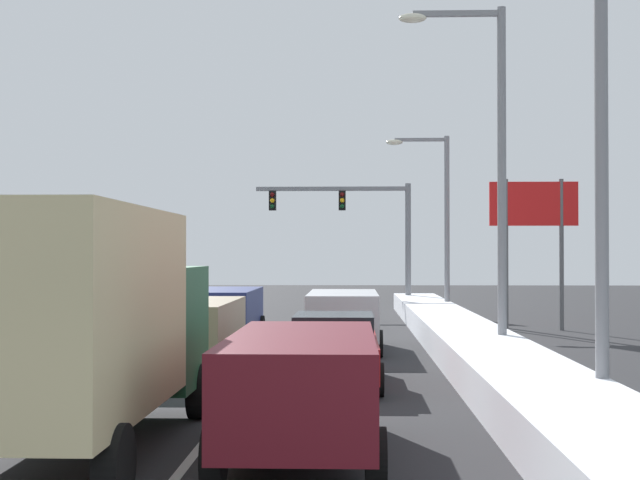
% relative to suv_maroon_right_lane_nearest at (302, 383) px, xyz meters
% --- Properties ---
extents(ground_plane, '(120.00, 120.00, 0.00)m').
position_rel_suv_maroon_right_lane_nearest_xyz_m(ground_plane, '(-1.50, 8.23, -1.02)').
color(ground_plane, '#28282B').
extents(lane_stripe_between_right_lane_and_center_lane, '(0.14, 43.08, 0.01)m').
position_rel_suv_maroon_right_lane_nearest_xyz_m(lane_stripe_between_right_lane_and_center_lane, '(-1.50, 12.15, -1.01)').
color(lane_stripe_between_right_lane_and_center_lane, silver).
rests_on(lane_stripe_between_right_lane_and_center_lane, ground).
extents(snow_bank_right_shoulder, '(2.02, 43.08, 0.78)m').
position_rel_suv_maroon_right_lane_nearest_xyz_m(snow_bank_right_shoulder, '(3.80, 12.15, -0.63)').
color(snow_bank_right_shoulder, white).
rests_on(snow_bank_right_shoulder, ground).
extents(snow_bank_left_shoulder, '(2.17, 43.08, 0.91)m').
position_rel_suv_maroon_right_lane_nearest_xyz_m(snow_bank_left_shoulder, '(-6.80, 12.15, -0.56)').
color(snow_bank_left_shoulder, white).
rests_on(snow_bank_left_shoulder, ground).
extents(suv_maroon_right_lane_nearest, '(2.16, 4.90, 1.67)m').
position_rel_suv_maroon_right_lane_nearest_xyz_m(suv_maroon_right_lane_nearest, '(0.00, 0.00, 0.00)').
color(suv_maroon_right_lane_nearest, maroon).
rests_on(suv_maroon_right_lane_nearest, ground).
extents(sedan_red_right_lane_second, '(2.00, 4.50, 1.51)m').
position_rel_suv_maroon_right_lane_nearest_xyz_m(sedan_red_right_lane_second, '(0.29, 6.82, -0.25)').
color(sedan_red_right_lane_second, maroon).
rests_on(sedan_red_right_lane_second, ground).
extents(suv_silver_right_lane_third, '(2.16, 4.90, 1.67)m').
position_rel_suv_maroon_right_lane_nearest_xyz_m(suv_silver_right_lane_third, '(0.42, 13.68, 0.00)').
color(suv_silver_right_lane_third, '#B7BABF').
rests_on(suv_silver_right_lane_third, ground).
extents(box_truck_center_lane_nearest, '(2.53, 7.20, 3.36)m').
position_rel_suv_maroon_right_lane_nearest_xyz_m(box_truck_center_lane_nearest, '(-3.05, -0.12, 0.88)').
color(box_truck_center_lane_nearest, '#1E5633').
rests_on(box_truck_center_lane_nearest, ground).
extents(suv_tan_center_lane_second, '(2.16, 4.90, 1.67)m').
position_rel_suv_maroon_right_lane_nearest_xyz_m(suv_tan_center_lane_second, '(-3.08, 8.79, 0.00)').
color(suv_tan_center_lane_second, '#937F60').
rests_on(suv_tan_center_lane_second, ground).
extents(suv_navy_center_lane_third, '(2.16, 4.90, 1.67)m').
position_rel_suv_maroon_right_lane_nearest_xyz_m(suv_navy_center_lane_third, '(-3.31, 15.79, 0.00)').
color(suv_navy_center_lane_third, navy).
rests_on(suv_navy_center_lane_third, ground).
extents(traffic_light_gantry, '(7.54, 0.47, 6.20)m').
position_rel_suv_maroon_right_lane_nearest_xyz_m(traffic_light_gantry, '(1.06, 31.72, 3.48)').
color(traffic_light_gantry, slate).
rests_on(traffic_light_gantry, ground).
extents(street_lamp_right_near, '(2.66, 0.36, 8.39)m').
position_rel_suv_maroon_right_lane_nearest_xyz_m(street_lamp_right_near, '(4.34, 2.36, 3.99)').
color(street_lamp_right_near, gray).
rests_on(street_lamp_right_near, ground).
extents(street_lamp_right_mid, '(2.66, 0.36, 8.90)m').
position_rel_suv_maroon_right_lane_nearest_xyz_m(street_lamp_right_mid, '(4.05, 10.19, 4.26)').
color(street_lamp_right_mid, gray).
rests_on(street_lamp_right_mid, ground).
extents(street_lamp_right_far, '(2.66, 0.36, 7.74)m').
position_rel_suv_maroon_right_lane_nearest_xyz_m(street_lamp_right_far, '(4.29, 25.86, 3.65)').
color(street_lamp_right_far, gray).
rests_on(street_lamp_right_far, ground).
extents(roadside_sign_right, '(3.20, 0.16, 5.50)m').
position_rel_suv_maroon_right_lane_nearest_xyz_m(roadside_sign_right, '(7.28, 20.82, 3.00)').
color(roadside_sign_right, '#59595B').
rests_on(roadside_sign_right, ground).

